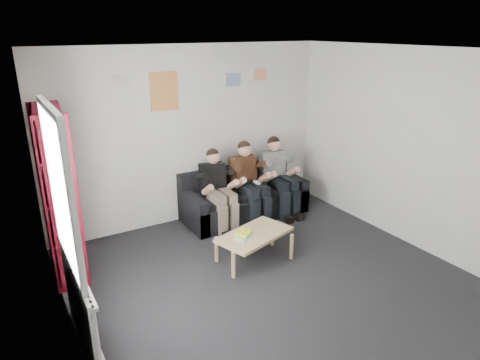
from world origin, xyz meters
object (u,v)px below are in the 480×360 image
object	(u,v)px
person_left	(218,190)
sofa	(244,199)
coffee_table	(254,237)
person_right	(279,177)
person_middle	(250,183)
bookshelf	(59,195)

from	to	relation	value
person_left	sofa	bearing A→B (deg)	28.47
coffee_table	person_right	xyz separation A→B (m)	(1.19, 1.13, 0.27)
person_middle	person_right	xyz separation A→B (m)	(0.56, 0.00, -0.00)
person_right	coffee_table	bearing A→B (deg)	-126.90
sofa	person_left	size ratio (longest dim) A/B	1.65
coffee_table	person_middle	world-z (taller)	person_middle
bookshelf	person_middle	world-z (taller)	bookshelf
bookshelf	person_right	size ratio (longest dim) A/B	1.65
sofa	coffee_table	distance (m)	1.47
sofa	coffee_table	xyz separation A→B (m)	(-0.64, -1.32, 0.07)
person_right	person_middle	bearing A→B (deg)	-170.28
bookshelf	person_left	size ratio (longest dim) A/B	1.71
sofa	person_middle	world-z (taller)	person_middle
person_middle	bookshelf	bearing A→B (deg)	179.53
coffee_table	person_middle	bearing A→B (deg)	60.63
sofa	coffee_table	world-z (taller)	sofa
sofa	person_middle	size ratio (longest dim) A/B	1.59
bookshelf	person_left	xyz separation A→B (m)	(2.22, 0.16, -0.44)
bookshelf	person_middle	distance (m)	2.82
person_middle	person_right	world-z (taller)	same
bookshelf	person_right	xyz separation A→B (m)	(3.34, 0.16, -0.42)
person_middle	person_right	distance (m)	0.56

